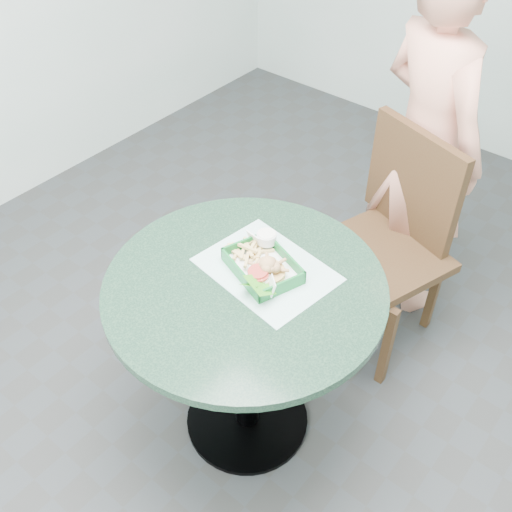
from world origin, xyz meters
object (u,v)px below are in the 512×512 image
Objects in this scene: diner_person at (429,135)px; crab_sandwich at (271,271)px; sauce_ramekin at (255,242)px; cafe_table at (246,324)px; dining_chair at (392,229)px; food_basket at (263,273)px.

crab_sandwich is (-0.02, -0.99, -0.04)m from diner_person.
crab_sandwich is 0.14m from sauce_ramekin.
diner_person reaches higher than sauce_ramekin.
dining_chair is (0.11, 0.80, -0.05)m from cafe_table.
sauce_ramekin is at bearing 141.73° from food_basket.
dining_chair is at bearing 82.45° from cafe_table.
crab_sandwich is (0.04, -0.00, 0.03)m from food_basket.
crab_sandwich is (0.04, 0.07, 0.22)m from cafe_table.
cafe_table is 3.81× the size of food_basket.
cafe_table is 0.97× the size of dining_chair.
crab_sandwich is at bearing -5.68° from food_basket.
dining_chair is at bearing 122.99° from diner_person.
dining_chair is 0.78m from crab_sandwich.
sauce_ramekin is (-0.08, 0.14, 0.22)m from cafe_table.
diner_person is 14.98× the size of crab_sandwich.
sauce_ramekin is (-0.12, 0.07, 0.00)m from crab_sandwich.
dining_chair is at bearing 85.13° from crab_sandwich.
crab_sandwich is (-0.06, -0.73, 0.27)m from dining_chair.
crab_sandwich is at bearing 113.30° from diner_person.
diner_person is at bearing 86.42° from cafe_table.
cafe_table is 1.10m from diner_person.
diner_person is at bearing 88.70° from crab_sandwich.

